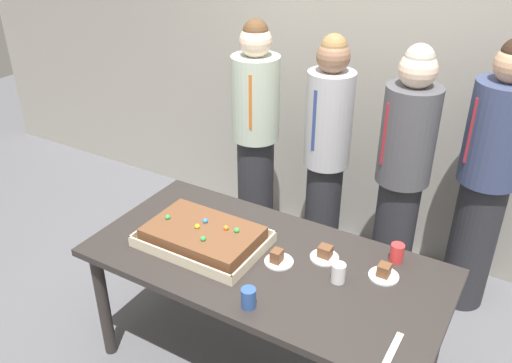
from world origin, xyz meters
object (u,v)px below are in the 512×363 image
person_serving_front (487,179)px  party_table (265,273)px  plated_slice_near_left (278,259)px  sheet_cake (203,236)px  person_far_right_suit (402,177)px  plated_slice_far_left (384,273)px  person_green_shirt_behind (326,154)px  cake_server_utensil (393,349)px  plated_slice_near_right (325,254)px  person_striped_tie_right (256,138)px  drink_cup_nearest (397,253)px  drink_cup_far_end (338,273)px  drink_cup_middle (248,298)px

person_serving_front → party_table: bearing=8.8°
party_table → plated_slice_near_left: (0.07, 0.01, 0.11)m
sheet_cake → person_far_right_suit: person_far_right_suit is taller
plated_slice_far_left → person_green_shirt_behind: person_green_shirt_behind is taller
sheet_cake → cake_server_utensil: 1.14m
sheet_cake → plated_slice_far_left: bearing=13.5°
plated_slice_near_right → cake_server_utensil: size_ratio=0.75×
cake_server_utensil → person_striped_tie_right: person_striped_tie_right is taller
sheet_cake → person_striped_tie_right: (-0.30, 1.05, 0.10)m
sheet_cake → person_serving_front: bearing=45.7°
person_green_shirt_behind → person_striped_tie_right: (-0.52, -0.06, 0.01)m
drink_cup_nearest → person_far_right_suit: size_ratio=0.06×
party_table → person_striped_tie_right: person_striped_tie_right is taller
plated_slice_near_right → person_green_shirt_behind: bearing=114.0°
person_striped_tie_right → sheet_cake: bearing=0.0°
plated_slice_near_left → person_green_shirt_behind: person_green_shirt_behind is taller
person_green_shirt_behind → person_far_right_suit: person_far_right_suit is taller
plated_slice_far_left → drink_cup_far_end: 0.23m
drink_cup_far_end → person_striped_tie_right: (-1.05, 0.98, 0.09)m
drink_cup_middle → person_striped_tie_right: 1.56m
plated_slice_far_left → person_far_right_suit: person_far_right_suit is taller
plated_slice_far_left → person_far_right_suit: 0.84m
plated_slice_far_left → drink_cup_nearest: bearing=85.6°
plated_slice_far_left → drink_cup_nearest: (0.01, 0.16, 0.03)m
party_table → sheet_cake: (-0.36, -0.05, 0.13)m
sheet_cake → person_green_shirt_behind: 1.13m
cake_server_utensil → person_striped_tie_right: bearing=138.3°
person_far_right_suit → sheet_cake: bearing=0.0°
person_green_shirt_behind → plated_slice_near_left: bearing=22.3°
plated_slice_far_left → drink_cup_far_end: bearing=-141.3°
plated_slice_near_left → person_far_right_suit: (0.33, 0.98, 0.11)m
cake_server_utensil → party_table: bearing=161.2°
sheet_cake → person_striped_tie_right: bearing=105.8°
plated_slice_near_left → drink_cup_nearest: bearing=32.1°
party_table → drink_cup_middle: (0.11, -0.35, 0.14)m
party_table → person_serving_front: 1.49m
person_green_shirt_behind → plated_slice_far_left: bearing=50.0°
party_table → plated_slice_far_left: 0.61m
sheet_cake → drink_cup_nearest: 1.02m
drink_cup_far_end → person_far_right_suit: 0.96m
sheet_cake → cake_server_utensil: size_ratio=3.30×
sheet_cake → drink_cup_far_end: 0.75m
plated_slice_far_left → cake_server_utensil: 0.48m
plated_slice_far_left → person_serving_front: (0.28, 1.02, 0.13)m
drink_cup_nearest → drink_cup_middle: 0.83m
cake_server_utensil → person_far_right_suit: 1.31m
person_striped_tie_right → drink_cup_middle: bearing=13.7°
plated_slice_near_right → person_striped_tie_right: (-0.92, 0.84, 0.12)m
cake_server_utensil → person_serving_front: person_serving_front is taller
drink_cup_nearest → person_striped_tie_right: person_striped_tie_right is taller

